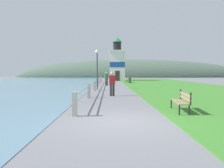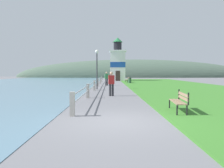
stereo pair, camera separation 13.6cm
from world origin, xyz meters
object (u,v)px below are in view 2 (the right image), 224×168
Objects in this scene: park_bench_near at (180,100)px; lamp_post at (97,62)px; park_bench_midway at (128,79)px; lighthouse at (118,63)px; person_strolling at (107,78)px; person_by_railing at (111,83)px; trash_bin at (130,81)px.

lamp_post is at bearing -66.12° from park_bench_near.
lighthouse is at bearing -87.94° from park_bench_midway.
park_bench_near is at bearing -87.67° from lighthouse.
lighthouse is 22.51m from lamp_post.
park_bench_midway is 1.01× the size of person_strolling.
park_bench_near is 1.00× the size of person_by_railing.
person_by_railing reaches higher than park_bench_midway.
person_strolling reaches higher than person_by_railing.
lighthouse reaches higher than trash_bin.
lighthouse is at bearing -82.19° from park_bench_near.
park_bench_near is 19.34m from person_strolling.
park_bench_midway is at bearing 92.87° from trash_bin.
person_strolling is at bearing -123.76° from trash_bin.
trash_bin is at bearing -82.27° from lighthouse.
trash_bin is at bearing -84.65° from park_bench_near.
person_by_railing is at bearing -77.24° from lamp_post.
lamp_post reaches higher than person_strolling.
park_bench_near is at bearing -161.42° from person_by_railing.
park_bench_midway is at bearing 72.54° from lamp_post.
trash_bin is (1.49, -10.96, -3.18)m from lighthouse.
trash_bin is 0.21× the size of lamp_post.
park_bench_midway is 0.45× the size of lamp_post.
person_by_railing is at bearing 167.60° from person_strolling.
park_bench_near and park_bench_midway have the same top height.
lamp_post is (-4.33, -11.36, 2.31)m from trash_bin.
person_strolling is at bearing 58.37° from park_bench_midway.
lighthouse is 28.74m from person_by_railing.
park_bench_midway is at bearing -81.15° from lighthouse.
person_strolling is 2.10× the size of trash_bin.
lighthouse reaches higher than park_bench_near.
park_bench_midway is 9.49m from lighthouse.
person_by_railing reaches higher than trash_bin.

